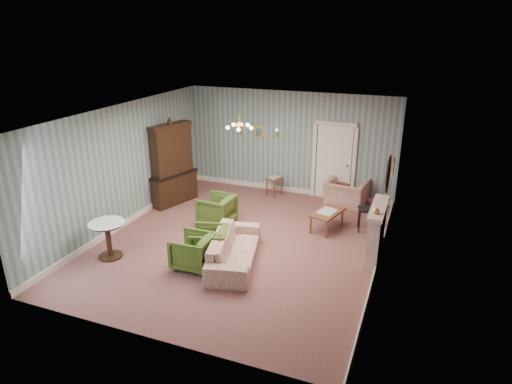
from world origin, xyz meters
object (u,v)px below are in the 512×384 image
at_px(wingback_chair, 346,189).
at_px(pedestal_table, 109,240).
at_px(sofa_chintz, 234,244).
at_px(coffee_table, 327,220).
at_px(olive_chair_a, 193,250).
at_px(dresser, 172,162).
at_px(side_table_black, 366,220).
at_px(fireplace, 376,232).
at_px(olive_chair_c, 217,208).
at_px(olive_chair_b, 209,242).

xyz_separation_m(wingback_chair, pedestal_table, (-4.06, -4.67, -0.06)).
bearing_deg(sofa_chintz, coffee_table, -46.40).
bearing_deg(sofa_chintz, olive_chair_a, 107.92).
height_order(coffee_table, pedestal_table, pedestal_table).
relative_size(dresser, side_table_black, 4.08).
distance_m(wingback_chair, fireplace, 2.90).
xyz_separation_m(olive_chair_c, sofa_chintz, (1.18, -1.62, 0.02)).
relative_size(fireplace, pedestal_table, 1.74).
bearing_deg(coffee_table, olive_chair_a, -128.46).
height_order(olive_chair_a, side_table_black, olive_chair_a).
bearing_deg(olive_chair_a, side_table_black, 132.88).
bearing_deg(olive_chair_a, pedestal_table, -82.78).
height_order(olive_chair_c, wingback_chair, wingback_chair).
relative_size(sofa_chintz, fireplace, 1.53).
relative_size(sofa_chintz, pedestal_table, 2.66).
xyz_separation_m(side_table_black, pedestal_table, (-4.80, -3.23, 0.12)).
relative_size(olive_chair_a, fireplace, 0.54).
distance_m(dresser, coffee_table, 4.38).
relative_size(wingback_chair, coffee_table, 1.14).
bearing_deg(wingback_chair, sofa_chintz, 75.61).
distance_m(olive_chair_c, coffee_table, 2.66).
xyz_separation_m(wingback_chair, fireplace, (1.11, -2.67, 0.12)).
relative_size(wingback_chair, fireplace, 0.76).
distance_m(wingback_chair, dresser, 4.71).
xyz_separation_m(wingback_chair, dresser, (-4.40, -1.52, 0.69)).
bearing_deg(pedestal_table, olive_chair_b, 19.75).
relative_size(olive_chair_c, coffee_table, 0.85).
bearing_deg(olive_chair_a, coffee_table, 139.78).
height_order(olive_chair_b, sofa_chintz, sofa_chintz).
height_order(dresser, pedestal_table, dresser).
height_order(olive_chair_c, sofa_chintz, sofa_chintz).
height_order(olive_chair_b, fireplace, fireplace).
distance_m(dresser, side_table_black, 5.22).
height_order(olive_chair_c, pedestal_table, pedestal_table).
relative_size(olive_chair_a, coffee_table, 0.82).
relative_size(olive_chair_b, side_table_black, 1.33).
bearing_deg(fireplace, pedestal_table, -158.84).
bearing_deg(sofa_chintz, olive_chair_b, 78.44).
relative_size(olive_chair_a, side_table_black, 1.34).
height_order(fireplace, coffee_table, fireplace).
bearing_deg(wingback_chair, olive_chair_c, 47.35).
bearing_deg(dresser, wingback_chair, 36.71).
distance_m(side_table_black, pedestal_table, 5.79).
height_order(dresser, fireplace, dresser).
distance_m(sofa_chintz, wingback_chair, 4.23).
distance_m(wingback_chair, pedestal_table, 6.19).
relative_size(olive_chair_c, pedestal_table, 0.98).
distance_m(coffee_table, pedestal_table, 4.93).
xyz_separation_m(olive_chair_a, coffee_table, (2.12, 2.67, -0.14)).
relative_size(sofa_chintz, side_table_black, 3.76).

